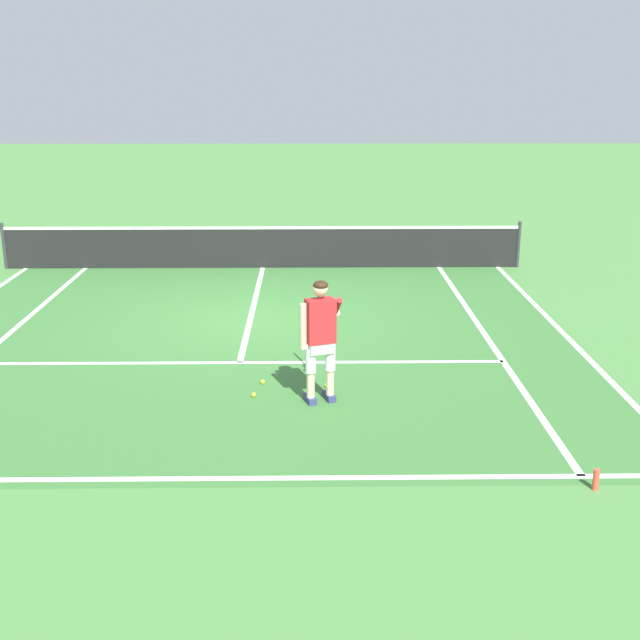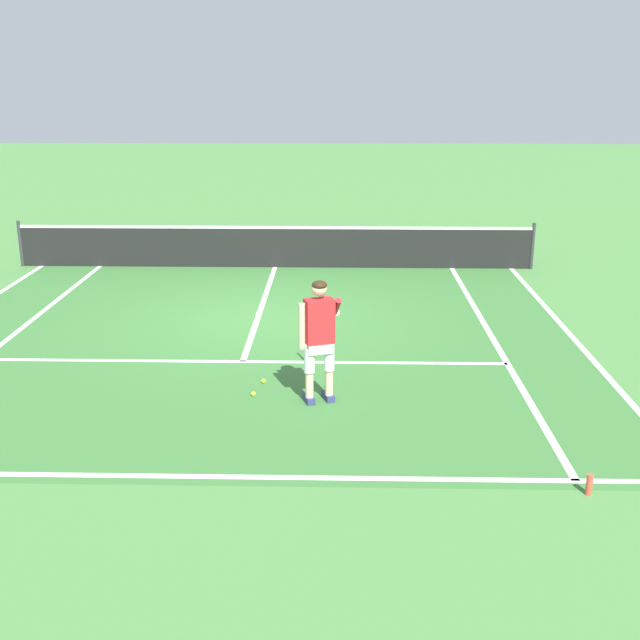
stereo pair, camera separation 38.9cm
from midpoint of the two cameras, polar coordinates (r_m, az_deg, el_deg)
name	(u,v)px [view 2 (the right image)]	position (r m, az deg, el deg)	size (l,w,h in m)	color
ground_plane	(257,320)	(14.50, -3.79, 0.01)	(80.00, 80.00, 0.00)	#477F3D
court_inner_surface	(252,335)	(13.66, -4.11, -1.08)	(10.98, 10.51, 0.00)	#387033
line_baseline	(204,476)	(9.03, -7.14, -11.13)	(10.98, 0.10, 0.01)	white
line_service	(243,362)	(12.40, -4.69, -3.00)	(8.23, 0.10, 0.01)	white
line_centre_service	(262,305)	(15.43, -3.47, 1.08)	(0.10, 6.40, 0.01)	white
line_singles_left	(16,333)	(14.64, -20.37, -0.88)	(0.10, 10.11, 0.01)	white
line_singles_right	(492,337)	(13.89, 13.04, -1.17)	(0.10, 10.11, 0.01)	white
line_doubles_right	(572,337)	(14.23, 18.47, -1.18)	(0.10, 10.11, 0.01)	white
tennis_net	(275,246)	(18.41, -2.68, 5.32)	(11.96, 0.08, 1.07)	#333338
tennis_player	(319,333)	(10.56, 0.99, -0.91)	(0.58, 1.22, 1.71)	navy
tennis_ball_near_feet	(263,381)	(11.52, -3.13, -4.41)	(0.07, 0.07, 0.07)	#CCE02D
tennis_ball_by_baseline	(253,394)	(11.08, -3.82, -5.33)	(0.07, 0.07, 0.07)	#CCE02D
tennis_ball_mid_court	(327,385)	(11.35, 1.50, -4.74)	(0.07, 0.07, 0.07)	#CCE02D
water_bottle	(589,485)	(9.09, 20.01, -11.08)	(0.07, 0.07, 0.24)	#E04C38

